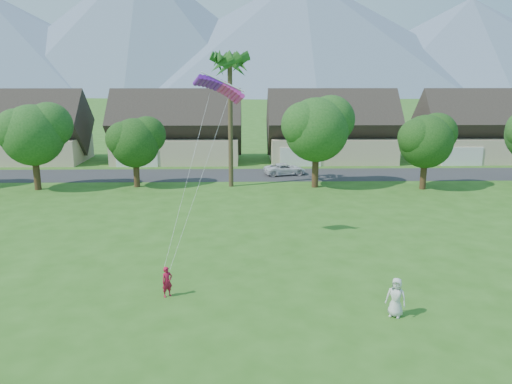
{
  "coord_description": "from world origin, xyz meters",
  "views": [
    {
      "loc": [
        -0.6,
        -18.3,
        10.5
      ],
      "look_at": [
        0.0,
        10.0,
        3.8
      ],
      "focal_mm": 35.0,
      "sensor_mm": 36.0,
      "label": 1
    }
  ],
  "objects_px": {
    "parked_car": "(285,169)",
    "parafoil_kite": "(220,86)",
    "kite_flyer": "(167,282)",
    "watcher": "(396,297)"
  },
  "relations": [
    {
      "from": "kite_flyer",
      "to": "watcher",
      "type": "distance_m",
      "value": 10.67
    },
    {
      "from": "parked_car",
      "to": "parafoil_kite",
      "type": "distance_m",
      "value": 24.46
    },
    {
      "from": "kite_flyer",
      "to": "watcher",
      "type": "relative_size",
      "value": 0.84
    },
    {
      "from": "watcher",
      "to": "parafoil_kite",
      "type": "bearing_deg",
      "value": 156.18
    },
    {
      "from": "parked_car",
      "to": "parafoil_kite",
      "type": "xyz_separation_m",
      "value": [
        -5.7,
        -21.94,
        9.19
      ]
    },
    {
      "from": "kite_flyer",
      "to": "watcher",
      "type": "xyz_separation_m",
      "value": [
        10.43,
        -2.25,
        0.14
      ]
    },
    {
      "from": "parked_car",
      "to": "watcher",
      "type": "bearing_deg",
      "value": 171.21
    },
    {
      "from": "kite_flyer",
      "to": "parafoil_kite",
      "type": "distance_m",
      "value": 12.23
    },
    {
      "from": "kite_flyer",
      "to": "parafoil_kite",
      "type": "bearing_deg",
      "value": 35.73
    },
    {
      "from": "kite_flyer",
      "to": "parafoil_kite",
      "type": "relative_size",
      "value": 0.48
    }
  ]
}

